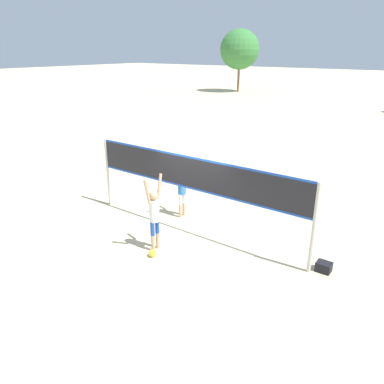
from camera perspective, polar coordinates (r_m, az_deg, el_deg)
ground_plane at (r=11.72m, az=0.00°, el=-6.10°), size 200.00×200.00×0.00m
volleyball_net at (r=11.02m, az=0.00°, el=2.11°), size 7.52×0.10×2.43m
player_spiker at (r=10.30m, az=-5.78°, el=-3.09°), size 0.28×0.71×2.19m
player_blocker at (r=12.36m, az=-1.52°, el=0.78°), size 0.28×0.69×2.03m
volleyball at (r=10.43m, az=-6.07°, el=-9.24°), size 0.21×0.21×0.21m
gear_bag at (r=10.32m, az=19.43°, el=-10.70°), size 0.37×0.30×0.25m
tree_left_cluster at (r=50.61m, az=7.27°, el=20.75°), size 4.91×4.91×7.63m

